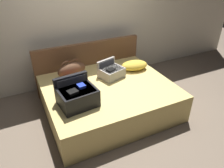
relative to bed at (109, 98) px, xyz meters
name	(u,v)px	position (x,y,z in m)	size (l,w,h in m)	color
ground_plane	(119,123)	(0.00, -0.40, -0.24)	(12.00, 12.00, 0.00)	#6B5B4C
back_wall	(80,18)	(0.00, 1.25, 1.06)	(8.00, 0.10, 2.60)	beige
bed	(109,98)	(0.00, 0.00, 0.00)	(2.05, 1.73, 0.48)	tan
headboard	(89,65)	(0.00, 0.90, 0.22)	(2.09, 0.08, 0.93)	brown
hard_case_large	(77,95)	(-0.61, -0.27, 0.39)	(0.55, 0.49, 0.38)	black
hard_case_medium	(111,72)	(0.17, 0.25, 0.35)	(0.46, 0.43, 0.29)	gray
duffel_bag	(72,70)	(-0.44, 0.56, 0.38)	(0.54, 0.30, 0.32)	brown
pillow_near_headboard	(73,84)	(-0.54, 0.19, 0.32)	(0.48, 0.29, 0.15)	maroon
pillow_center_head	(134,65)	(0.68, 0.32, 0.33)	(0.49, 0.30, 0.17)	gold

